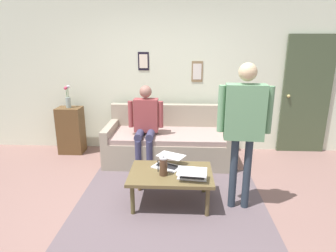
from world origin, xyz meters
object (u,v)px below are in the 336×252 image
interior_door (306,96)px  person_seated (146,122)px  laptop_left (192,175)px  person_standing (244,119)px  flower_vase (68,99)px  side_shelf (71,130)px  laptop_center (168,163)px  couch (168,143)px  coffee_table (171,176)px  french_press (163,166)px

interior_door → person_seated: 2.83m
laptop_left → person_standing: bearing=-171.3°
flower_vase → laptop_left: bearing=139.9°
interior_door → side_shelf: 4.17m
laptop_left → laptop_center: size_ratio=0.82×
couch → laptop_center: 1.19m
person_standing → laptop_center: bearing=-15.4°
laptop_center → flower_vase: bearing=-38.6°
couch → laptop_center: (-0.06, 1.18, 0.15)m
laptop_center → person_seated: person_seated is taller
coffee_table → laptop_center: bearing=-77.4°
couch → person_standing: (-0.92, 1.41, 0.80)m
flower_vase → person_seated: bearing=160.7°
person_standing → couch: bearing=-57.0°
flower_vase → person_seated: person_seated is taller
laptop_left → interior_door: bearing=-135.0°
side_shelf → flower_vase: bearing=-41.2°
laptop_left → laptop_center: (0.29, -0.32, 0.00)m
laptop_left → person_standing: size_ratio=0.21×
french_press → flower_vase: size_ratio=0.65×
side_shelf → person_seated: bearing=160.8°
laptop_left → flower_vase: bearing=-40.1°
couch → flower_vase: flower_vase is taller
side_shelf → person_seated: 1.52m
couch → laptop_center: couch is taller
person_seated → couch: bearing=-146.4°
couch → laptop_left: (-0.35, 1.50, 0.15)m
interior_door → side_shelf: bearing=3.7°
couch → side_shelf: couch is taller
flower_vase → french_press: bearing=136.0°
coffee_table → laptop_center: 0.20m
coffee_table → laptop_left: 0.30m
side_shelf → laptop_left: bearing=139.9°
person_standing → person_seated: bearing=-43.2°
laptop_center → laptop_left: bearing=132.2°
flower_vase → person_standing: 3.15m
couch → laptop_left: bearing=103.2°
side_shelf → person_standing: person_standing is taller
couch → person_standing: size_ratio=1.17×
coffee_table → french_press: size_ratio=3.98×
side_shelf → person_seated: size_ratio=0.64×
coffee_table → side_shelf: side_shelf is taller
interior_door → laptop_center: bearing=36.3°
coffee_table → french_press: bearing=42.3°
laptop_left → couch: bearing=-76.8°
laptop_center → flower_vase: 2.37m
couch → side_shelf: size_ratio=2.45×
interior_door → laptop_center: 2.93m
laptop_left → person_seated: size_ratio=0.29×
person_standing → coffee_table: bearing=-4.0°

